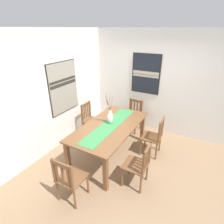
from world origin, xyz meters
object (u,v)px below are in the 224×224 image
at_px(chair_0, 133,115).
at_px(painting_on_back_wall, 63,88).
at_px(dining_table, 110,129).
at_px(centerpiece_vase, 110,117).
at_px(chair_3, 139,164).
at_px(painting_on_side_wall, 146,74).
at_px(chair_4, 70,178).
at_px(chair_2, 90,119).
at_px(chair_1, 154,136).

bearing_deg(chair_0, painting_on_back_wall, 134.22).
distance_m(dining_table, centerpiece_vase, 0.27).
xyz_separation_m(centerpiece_vase, chair_3, (-0.60, -0.93, -0.46)).
height_order(chair_0, painting_on_back_wall, painting_on_back_wall).
relative_size(painting_on_back_wall, painting_on_side_wall, 1.15).
distance_m(chair_3, chair_4, 1.22).
relative_size(dining_table, chair_2, 2.19).
bearing_deg(chair_4, chair_2, 26.04).
bearing_deg(chair_4, painting_on_side_wall, -2.67).
bearing_deg(chair_4, chair_3, -45.44).
distance_m(chair_1, chair_4, 2.06).
bearing_deg(chair_3, chair_1, 2.17).
relative_size(chair_0, chair_1, 0.94).
bearing_deg(chair_3, centerpiece_vase, 57.09).
xyz_separation_m(chair_2, chair_3, (-1.03, -1.79, -0.01)).
bearing_deg(chair_1, painting_on_back_wall, 101.49).
bearing_deg(chair_4, chair_1, -23.67).
distance_m(chair_1, chair_3, 1.03).
bearing_deg(centerpiece_vase, chair_3, -122.91).
bearing_deg(chair_0, chair_4, -179.41).
distance_m(centerpiece_vase, chair_4, 1.53).
distance_m(centerpiece_vase, chair_2, 1.06).
xyz_separation_m(chair_0, chair_2, (-0.83, 0.89, 0.02)).
bearing_deg(chair_0, dining_table, -179.71).
bearing_deg(chair_1, dining_table, 121.62).
xyz_separation_m(chair_4, painting_on_back_wall, (1.45, 1.34, 0.94)).
xyz_separation_m(centerpiece_vase, painting_on_back_wall, (-0.01, 1.27, 0.48)).
xyz_separation_m(centerpiece_vase, chair_0, (1.26, -0.04, -0.47)).
xyz_separation_m(chair_0, chair_4, (-2.72, -0.03, -0.00)).
distance_m(centerpiece_vase, chair_3, 1.20).
bearing_deg(painting_on_side_wall, chair_4, 177.33).
relative_size(dining_table, chair_1, 2.15).
relative_size(chair_3, painting_on_back_wall, 0.72).
bearing_deg(chair_3, chair_2, 59.97).
bearing_deg(chair_3, chair_0, 25.59).
xyz_separation_m(chair_0, painting_on_side_wall, (0.30, -0.17, 1.11)).
xyz_separation_m(chair_2, painting_on_side_wall, (1.13, -1.06, 1.10)).
distance_m(centerpiece_vase, painting_on_side_wall, 1.71).
bearing_deg(painting_on_back_wall, chair_2, -43.30).
height_order(dining_table, chair_2, chair_2).
relative_size(chair_1, painting_on_back_wall, 0.76).
relative_size(chair_0, painting_on_back_wall, 0.72).
height_order(chair_1, painting_on_side_wall, painting_on_side_wall).
distance_m(chair_3, painting_on_back_wall, 2.47).
relative_size(centerpiece_vase, painting_on_back_wall, 0.59).
bearing_deg(painting_on_side_wall, centerpiece_vase, 172.46).
xyz_separation_m(dining_table, painting_on_back_wall, (0.08, 1.32, 0.72)).
relative_size(dining_table, painting_on_back_wall, 1.64).
distance_m(dining_table, chair_2, 1.06).
bearing_deg(chair_1, painting_on_side_wall, 31.17).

